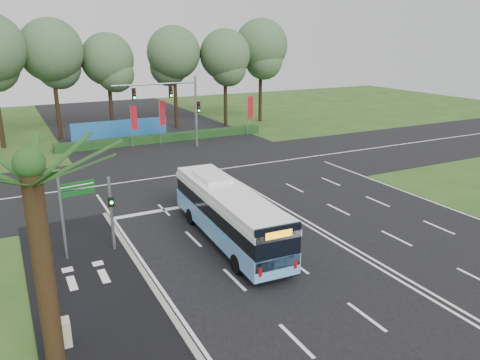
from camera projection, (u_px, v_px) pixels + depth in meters
name	position (u px, v px, depth m)	size (l,w,h in m)	color
ground	(295.00, 219.00, 28.32)	(120.00, 120.00, 0.00)	#274717
road_main	(295.00, 219.00, 28.32)	(20.00, 120.00, 0.04)	black
road_cross	(214.00, 170.00, 38.51)	(120.00, 14.00, 0.05)	black
bike_path	(92.00, 290.00, 20.29)	(5.00, 18.00, 0.06)	black
kerb_strip	(146.00, 277.00, 21.33)	(0.25, 18.00, 0.12)	gray
city_bus	(228.00, 214.00, 24.79)	(2.79, 11.05, 3.15)	#5E9ADA
pedestrian_signal	(111.00, 211.00, 23.54)	(0.35, 0.44, 3.94)	gray
street_sign	(69.00, 205.00, 22.53)	(1.75, 0.32, 4.51)	gray
utility_cabinet	(61.00, 334.00, 16.50)	(0.64, 0.53, 1.06)	#ACA68B
banner_flag_left	(133.00, 120.00, 45.00)	(0.65, 0.09, 4.37)	gray
banner_flag_mid	(162.00, 116.00, 46.43)	(0.67, 0.23, 4.66)	gray
banner_flag_right	(250.00, 109.00, 51.54)	(0.65, 0.14, 4.41)	gray
palm_tree	(33.00, 189.00, 13.28)	(3.20, 3.20, 7.65)	#382614
traffic_light_gantry	(178.00, 102.00, 44.46)	(8.41, 0.28, 7.00)	gray
hedge	(165.00, 138.00, 49.02)	(22.00, 1.20, 0.80)	#173714
blue_hoarding	(120.00, 131.00, 49.19)	(10.00, 0.30, 2.20)	#1C5999
eucalyptus_row	(111.00, 51.00, 50.15)	(41.97, 8.96, 12.87)	black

